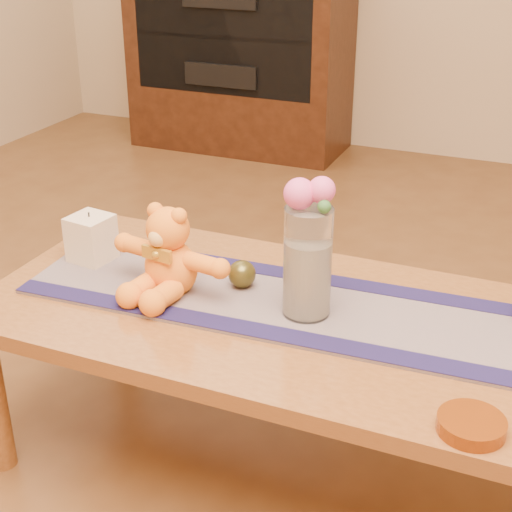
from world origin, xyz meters
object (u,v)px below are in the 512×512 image
at_px(pillar_candle, 91,238).
at_px(bronze_ball, 242,274).
at_px(amber_dish, 471,425).
at_px(glass_vase, 308,262).
at_px(teddy_bear, 170,250).

distance_m(pillar_candle, bronze_ball, 0.43).
bearing_deg(bronze_ball, amber_dish, -29.28).
distance_m(glass_vase, amber_dish, 0.52).
relative_size(glass_vase, amber_dish, 2.07).
bearing_deg(pillar_candle, amber_dish, -17.60).
distance_m(glass_vase, bronze_ball, 0.22).
bearing_deg(glass_vase, bronze_ball, 162.19).
height_order(teddy_bear, pillar_candle, teddy_bear).
distance_m(teddy_bear, pillar_candle, 0.29).
bearing_deg(bronze_ball, glass_vase, -17.81).
bearing_deg(amber_dish, teddy_bear, 161.05).
xyz_separation_m(glass_vase, bronze_ball, (-0.19, 0.06, -0.10)).
bearing_deg(glass_vase, amber_dish, -33.79).
height_order(pillar_candle, glass_vase, glass_vase).
bearing_deg(glass_vase, teddy_bear, -176.92).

